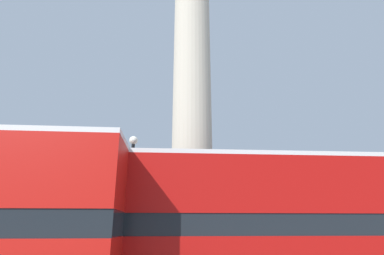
{
  "coord_description": "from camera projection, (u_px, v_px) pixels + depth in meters",
  "views": [
    {
      "loc": [
        -2.32,
        -14.32,
        2.46
      ],
      "look_at": [
        0.0,
        0.0,
        7.24
      ],
      "focal_mm": 28.0,
      "sensor_mm": 36.0,
      "label": 1
    }
  ],
  "objects": [
    {
      "name": "monument_column",
      "position": [
        192.0,
        75.0,
        16.22
      ],
      "size": [
        4.72,
        4.72,
        25.35
      ],
      "color": "#BCB29E",
      "rests_on": "ground_plane"
    },
    {
      "name": "bus_c",
      "position": [
        300.0,
        227.0,
        8.75
      ],
      "size": [
        10.39,
        3.43,
        4.42
      ],
      "rotation": [
        0.0,
        0.0,
        -0.09
      ],
      "color": "#A80F0C",
      "rests_on": "ground_plane"
    },
    {
      "name": "equestrian_statue",
      "position": [
        20.0,
        243.0,
        17.57
      ],
      "size": [
        4.21,
        3.47,
        5.58
      ],
      "rotation": [
        0.0,
        0.0,
        0.26
      ],
      "color": "#BCB29E",
      "rests_on": "ground_plane"
    },
    {
      "name": "street_lamp",
      "position": [
        129.0,
        208.0,
        12.06
      ],
      "size": [
        0.37,
        0.37,
        6.16
      ],
      "color": "black",
      "rests_on": "ground_plane"
    }
  ]
}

